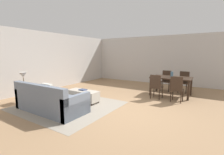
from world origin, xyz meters
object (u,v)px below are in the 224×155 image
at_px(side_table, 24,91).
at_px(dining_chair_far_left, 166,79).
at_px(dining_table, 171,79).
at_px(dining_chair_near_left, 156,85).
at_px(dining_chair_near_right, 177,88).
at_px(vase_centerpiece, 172,74).
at_px(table_lamp, 23,76).
at_px(couch, 50,101).
at_px(book_on_ottoman, 83,90).
at_px(ottoman_table, 83,95).
at_px(dining_chair_far_right, 184,81).

bearing_deg(side_table, dining_chair_far_left, 51.44).
relative_size(dining_table, dining_chair_near_left, 1.67).
height_order(dining_chair_near_right, vase_centerpiece, vase_centerpiece).
distance_m(dining_chair_near_right, vase_centerpiece, 0.99).
relative_size(table_lamp, dining_chair_near_right, 0.57).
relative_size(side_table, dining_chair_near_left, 0.60).
bearing_deg(couch, book_on_ottoman, 81.81).
bearing_deg(side_table, vase_centerpiece, 42.57).
bearing_deg(table_lamp, dining_chair_near_left, 38.49).
xyz_separation_m(dining_chair_far_left, vase_centerpiece, (0.41, -0.86, 0.35)).
height_order(side_table, dining_chair_near_left, dining_chair_near_left).
bearing_deg(dining_chair_far_left, dining_chair_near_right, -65.86).
relative_size(dining_chair_near_left, book_on_ottoman, 3.54).
xyz_separation_m(side_table, vase_centerpiece, (4.08, 3.74, 0.43)).
height_order(side_table, dining_chair_near_right, dining_chair_near_right).
bearing_deg(table_lamp, ottoman_table, 36.02).
bearing_deg(vase_centerpiece, table_lamp, -137.43).
bearing_deg(couch, dining_chair_near_left, 52.44).
distance_m(couch, table_lamp, 1.56).
bearing_deg(table_lamp, vase_centerpiece, 42.57).
height_order(dining_table, vase_centerpiece, vase_centerpiece).
bearing_deg(dining_chair_far_right, ottoman_table, -128.91).
height_order(dining_table, dining_chair_near_right, dining_chair_near_right).
bearing_deg(dining_chair_near_right, dining_chair_near_left, 176.81).
height_order(vase_centerpiece, book_on_ottoman, vase_centerpiece).
height_order(dining_chair_far_right, vase_centerpiece, vase_centerpiece).
height_order(couch, dining_table, couch).
height_order(table_lamp, dining_table, table_lamp).
height_order(dining_chair_near_left, dining_chair_far_left, same).
xyz_separation_m(couch, ottoman_table, (0.22, 1.21, -0.05)).
bearing_deg(side_table, couch, -1.26).
xyz_separation_m(dining_chair_near_right, dining_chair_far_left, (-0.77, 1.71, 0.00)).
bearing_deg(dining_chair_far_left, side_table, -128.56).
relative_size(table_lamp, book_on_ottoman, 2.02).
height_order(dining_chair_near_left, dining_chair_far_right, same).
distance_m(ottoman_table, vase_centerpiece, 3.60).
bearing_deg(vase_centerpiece, side_table, -137.43).
distance_m(ottoman_table, side_table, 2.02).
height_order(ottoman_table, dining_chair_near_right, dining_chair_near_right).
xyz_separation_m(table_lamp, dining_chair_far_left, (3.67, 4.60, -0.44)).
bearing_deg(side_table, dining_table, 42.96).
xyz_separation_m(dining_chair_near_right, book_on_ottoman, (-2.85, -1.68, -0.09)).
distance_m(side_table, book_on_ottoman, 2.00).
bearing_deg(dining_chair_far_right, book_on_ottoman, -129.53).
relative_size(dining_table, dining_chair_near_right, 1.67).
xyz_separation_m(side_table, dining_chair_near_right, (4.44, 2.89, 0.08)).
relative_size(side_table, dining_chair_near_right, 0.60).
height_order(couch, dining_chair_near_right, dining_chair_near_right).
height_order(table_lamp, dining_chair_far_right, table_lamp).
relative_size(ottoman_table, vase_centerpiece, 5.19).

